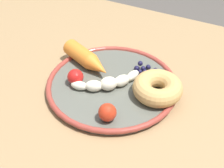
% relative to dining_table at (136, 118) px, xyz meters
% --- Properties ---
extents(dining_table, '(1.23, 0.70, 0.75)m').
position_rel_dining_table_xyz_m(dining_table, '(0.00, 0.00, 0.00)').
color(dining_table, '#94754D').
rests_on(dining_table, ground_plane).
extents(plate, '(0.29, 0.29, 0.02)m').
position_rel_dining_table_xyz_m(plate, '(-0.05, -0.03, 0.11)').
color(plate, '#56584F').
rests_on(plate, dining_table).
extents(banana, '(0.12, 0.12, 0.03)m').
position_rel_dining_table_xyz_m(banana, '(-0.05, -0.04, 0.12)').
color(banana, beige).
rests_on(banana, plate).
extents(carrot_orange, '(0.14, 0.09, 0.04)m').
position_rel_dining_table_xyz_m(carrot_orange, '(-0.13, 0.01, 0.13)').
color(carrot_orange, orange).
rests_on(carrot_orange, plate).
extents(donut, '(0.12, 0.12, 0.04)m').
position_rel_dining_table_xyz_m(donut, '(0.05, -0.02, 0.13)').
color(donut, tan).
rests_on(donut, plate).
extents(blueberry_pile, '(0.06, 0.06, 0.02)m').
position_rel_dining_table_xyz_m(blueberry_pile, '(-0.00, 0.04, 0.12)').
color(blueberry_pile, '#191638').
rests_on(blueberry_pile, plate).
extents(tomato_near, '(0.04, 0.04, 0.04)m').
position_rel_dining_table_xyz_m(tomato_near, '(-0.12, -0.06, 0.13)').
color(tomato_near, red).
rests_on(tomato_near, plate).
extents(tomato_mid, '(0.04, 0.04, 0.04)m').
position_rel_dining_table_xyz_m(tomato_mid, '(-0.01, -0.13, 0.13)').
color(tomato_mid, red).
rests_on(tomato_mid, plate).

